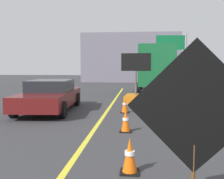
{
  "coord_description": "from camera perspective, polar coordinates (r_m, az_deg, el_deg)",
  "views": [
    {
      "loc": [
        1.36,
        -0.12,
        2.0
      ],
      "look_at": [
        0.82,
        5.49,
        1.51
      ],
      "focal_mm": 42.9,
      "sensor_mm": 36.0,
      "label": 1
    }
  ],
  "objects": [
    {
      "name": "pickup_car",
      "position": [
        12.3,
        -13.13,
        -1.23
      ],
      "size": [
        2.36,
        5.07,
        1.38
      ],
      "color": "#591414",
      "rests_on": "ground"
    },
    {
      "name": "lane_center_stripe",
      "position": [
        6.58,
        -6.87,
        -12.72
      ],
      "size": [
        0.14,
        36.0,
        0.01
      ],
      "primitive_type": "cube",
      "color": "yellow",
      "rests_on": "ground"
    },
    {
      "name": "highway_guide_sign",
      "position": [
        25.23,
        13.69,
        8.06
      ],
      "size": [
        2.78,
        0.38,
        5.0
      ],
      "color": "gray",
      "rests_on": "ground"
    },
    {
      "name": "far_building_block",
      "position": [
        36.97,
        4.09,
        6.61
      ],
      "size": [
        12.33,
        8.19,
        6.15
      ],
      "primitive_type": "cube",
      "color": "slate",
      "rests_on": "ground"
    },
    {
      "name": "traffic_cone_mid_lane",
      "position": [
        8.21,
        2.93,
        -6.7
      ],
      "size": [
        0.36,
        0.36,
        0.69
      ],
      "color": "black",
      "rests_on": "ground"
    },
    {
      "name": "traffic_cone_far_lane",
      "position": [
        11.53,
        2.73,
        -3.34
      ],
      "size": [
        0.36,
        0.36,
        0.68
      ],
      "color": "black",
      "rests_on": "ground"
    },
    {
      "name": "box_truck",
      "position": [
        20.46,
        9.24,
        4.47
      ],
      "size": [
        2.78,
        7.95,
        3.41
      ],
      "color": "black",
      "rests_on": "ground"
    },
    {
      "name": "traffic_cone_near_sign",
      "position": [
        5.16,
        3.8,
        -13.89
      ],
      "size": [
        0.36,
        0.36,
        0.67
      ],
      "color": "black",
      "rests_on": "ground"
    },
    {
      "name": "arrow_board_trailer",
      "position": [
        14.55,
        5.09,
        -1.04
      ],
      "size": [
        1.6,
        1.89,
        2.7
      ],
      "color": "orange",
      "rests_on": "ground"
    },
    {
      "name": "roadwork_sign",
      "position": [
        3.37,
        17.27,
        -4.24
      ],
      "size": [
        1.63,
        0.14,
        2.33
      ],
      "color": "#593819",
      "rests_on": "ground"
    }
  ]
}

